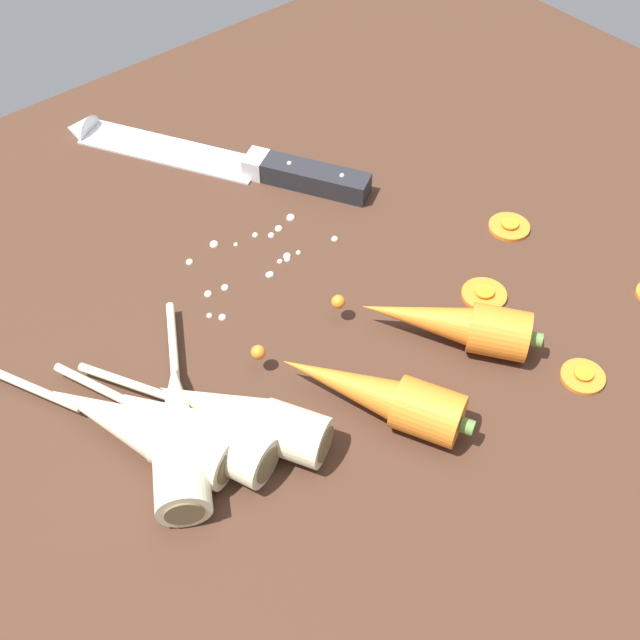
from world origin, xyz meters
TOP-DOWN VIEW (x-y plane):
  - ground_plane at (0.00, 0.00)cm, footprint 120.00×90.00cm
  - chefs_knife at (6.03, 23.80)cm, footprint 20.04×31.86cm
  - whole_carrot at (-1.92, -10.97)cm, footprint 10.09×16.98cm
  - whole_carrot_second at (7.74, -9.65)cm, footprint 11.55×14.85cm
  - parsnip_front at (-14.42, -4.52)cm, footprint 9.35×19.41cm
  - parsnip_mid_left at (-15.48, -4.14)cm, footprint 12.25×18.96cm
  - parsnip_mid_right at (-17.56, -1.70)cm, footprint 12.12×22.65cm
  - parsnip_back at (-11.03, -5.81)cm, footprint 12.07×19.81cm
  - carrot_slice_stray_near at (22.38, -3.65)cm, footprint 3.95×3.95cm
  - carrot_slice_stray_mid at (13.16, -19.52)cm, footprint 3.60×3.60cm
  - carrot_slice_stray_far at (13.84, -8.17)cm, footprint 4.02×4.02cm
  - mince_crumbs at (1.29, 8.79)cm, footprint 15.29×8.80cm

SIDE VIEW (x-z plane):
  - ground_plane at x=0.00cm, z-range -4.00..0.00cm
  - mince_crumbs at x=1.29cm, z-range -0.07..0.78cm
  - carrot_slice_stray_far at x=13.84cm, z-range 0.01..0.71cm
  - carrot_slice_stray_near at x=22.38cm, z-range 0.01..0.71cm
  - carrot_slice_stray_mid at x=13.16cm, z-range 0.01..0.71cm
  - chefs_knife at x=6.03cm, z-range -1.44..2.74cm
  - parsnip_mid_right at x=-17.56cm, z-range -0.02..3.98cm
  - parsnip_back at x=-11.03cm, z-range -0.02..3.98cm
  - parsnip_mid_left at x=-15.48cm, z-range -0.02..3.98cm
  - parsnip_front at x=-14.42cm, z-range -0.02..3.98cm
  - whole_carrot at x=-1.92cm, z-range 0.00..4.20cm
  - whole_carrot_second at x=7.74cm, z-range 0.00..4.20cm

